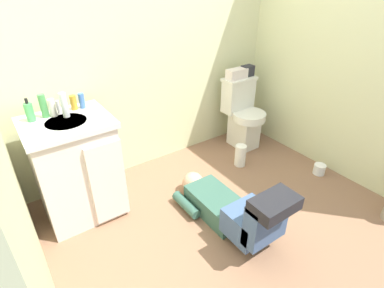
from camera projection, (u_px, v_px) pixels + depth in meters
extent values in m
cube|color=#886148|center=(226.00, 218.00, 2.45)|extent=(3.08, 3.17, 0.04)
cube|color=beige|center=(149.00, 39.00, 2.64)|extent=(2.74, 0.08, 2.40)
cube|color=beige|center=(357.00, 43.00, 2.50)|extent=(0.08, 2.17, 2.40)
cube|color=white|center=(244.00, 130.00, 3.34)|extent=(0.22, 0.30, 0.38)
cylinder|color=white|center=(249.00, 116.00, 3.20)|extent=(0.35, 0.35, 0.08)
cube|color=white|center=(238.00, 96.00, 3.25)|extent=(0.34, 0.17, 0.34)
cube|color=white|center=(240.00, 79.00, 3.16)|extent=(0.36, 0.19, 0.03)
cube|color=silver|center=(77.00, 171.00, 2.32)|extent=(0.56, 0.48, 0.78)
cube|color=silver|center=(66.00, 123.00, 2.11)|extent=(0.60, 0.52, 0.04)
cylinder|color=silver|center=(67.00, 125.00, 2.10)|extent=(0.28, 0.28, 0.05)
cube|color=silver|center=(108.00, 183.00, 2.22)|extent=(0.26, 0.03, 0.66)
cylinder|color=silver|center=(58.00, 107.00, 2.18)|extent=(0.02, 0.02, 0.10)
cube|color=#33594C|center=(216.00, 204.00, 2.44)|extent=(0.29, 0.52, 0.17)
sphere|color=tan|center=(193.00, 183.00, 2.67)|extent=(0.19, 0.19, 0.19)
cube|color=#3F5780|center=(249.00, 222.00, 2.14)|extent=(0.31, 0.28, 0.20)
cube|color=#3F5780|center=(266.00, 221.00, 1.98)|extent=(0.31, 0.12, 0.32)
cube|color=black|center=(275.00, 205.00, 1.86)|extent=(0.31, 0.19, 0.09)
cylinder|color=#33594C|center=(186.00, 205.00, 2.48)|extent=(0.08, 0.30, 0.08)
cube|color=silver|center=(237.00, 74.00, 3.10)|extent=(0.22, 0.11, 0.10)
cube|color=#26262D|center=(247.00, 71.00, 3.17)|extent=(0.12, 0.09, 0.11)
cylinder|color=#4BA25C|center=(30.00, 112.00, 2.06)|extent=(0.06, 0.06, 0.13)
cylinder|color=black|center=(26.00, 101.00, 2.02)|extent=(0.02, 0.02, 0.04)
cylinder|color=#4B9C52|center=(43.00, 106.00, 2.11)|extent=(0.05, 0.05, 0.17)
cylinder|color=white|center=(52.00, 108.00, 2.13)|extent=(0.05, 0.05, 0.13)
cylinder|color=silver|center=(64.00, 105.00, 2.11)|extent=(0.05, 0.05, 0.18)
cylinder|color=gold|center=(74.00, 103.00, 2.24)|extent=(0.05, 0.05, 0.11)
cylinder|color=#3C67B2|center=(82.00, 101.00, 2.26)|extent=(0.04, 0.04, 0.12)
cylinder|color=white|center=(240.00, 155.00, 3.03)|extent=(0.11, 0.11, 0.22)
cylinder|color=white|center=(319.00, 169.00, 2.93)|extent=(0.11, 0.11, 0.10)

